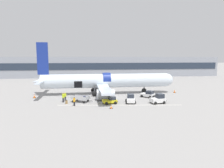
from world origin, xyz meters
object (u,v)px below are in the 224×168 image
Objects in this scene: ground_crew_driver at (74,101)px; baggage_cart_loading at (81,99)px; baggage_tug_spare at (158,99)px; baggage_tug_lead at (110,100)px; airplane at (104,81)px; suitcase_on_tarmac_upright at (66,102)px; ground_crew_loader_a at (65,96)px; ground_crew_loader_b at (63,97)px; baggage_tug_rear at (131,99)px; baggage_tug_mid at (148,94)px.

baggage_cart_loading is at bearing 69.77° from ground_crew_driver.
baggage_tug_spare reaches higher than ground_crew_driver.
airplane is at bearing 90.40° from baggage_tug_lead.
ground_crew_driver is 2.35m from suitcase_on_tarmac_upright.
airplane is 11.92m from suitcase_on_tarmac_upright.
ground_crew_loader_a reaches higher than ground_crew_driver.
airplane reaches higher than baggage_tug_spare.
ground_crew_loader_a is 1.47m from ground_crew_loader_b.
baggage_tug_lead is 0.97× the size of baggage_tug_spare.
ground_crew_driver is (-15.06, 0.22, 0.08)m from baggage_tug_spare.
baggage_tug_lead is 9.10m from ground_crew_loader_a.
baggage_tug_lead is (0.07, -9.59, -2.33)m from airplane.
baggage_tug_lead is at bearing -24.31° from ground_crew_loader_a.
ground_crew_loader_b is (-8.46, -7.30, -1.94)m from airplane.
baggage_tug_spare reaches higher than baggage_cart_loading.
airplane reaches higher than ground_crew_loader_a.
ground_crew_loader_b reaches higher than baggage_tug_rear.
airplane is 11.11× the size of baggage_tug_spare.
ground_crew_loader_b reaches higher than ground_crew_loader_a.
baggage_tug_rear is 12.53m from ground_crew_loader_b.
baggage_tug_spare is 16.65m from suitcase_on_tarmac_upright.
baggage_tug_spare is (0.05, -5.57, 0.12)m from baggage_tug_mid.
suitcase_on_tarmac_upright is (0.44, -2.80, -0.55)m from ground_crew_loader_a.
ground_crew_loader_a reaches higher than baggage_tug_rear.
airplane is 9.87m from baggage_tug_lead.
ground_crew_loader_b reaches higher than suitcase_on_tarmac_upright.
airplane is 43.80× the size of suitcase_on_tarmac_upright.
baggage_tug_rear is at bearing -15.82° from ground_crew_loader_a.
ground_crew_loader_a is (-16.97, 4.77, 0.12)m from baggage_tug_spare.
ground_crew_loader_a is (-12.13, 3.44, 0.20)m from baggage_tug_rear.
baggage_tug_lead reaches higher than suitcase_on_tarmac_upright.
baggage_tug_rear is 4.51× the size of suitcase_on_tarmac_upright.
ground_crew_loader_b is at bearing -99.21° from ground_crew_loader_a.
airplane is 10.32m from baggage_tug_mid.
baggage_cart_loading is (-5.24, -7.51, -2.29)m from airplane.
ground_crew_loader_a is at bearing -177.28° from baggage_tug_mid.
ground_crew_loader_a is at bearing 164.31° from baggage_tug_spare.
baggage_tug_mid is at bearing 19.64° from ground_crew_driver.
airplane is at bearing 55.09° from baggage_cart_loading.
baggage_tug_spare is at bearing -50.50° from airplane.
ground_crew_loader_a is 1.04× the size of ground_crew_driver.
baggage_cart_loading is 2.51× the size of ground_crew_loader_a.
baggage_tug_mid is at bearing 90.46° from baggage_tug_spare.
ground_crew_loader_b is (-0.24, -1.45, 0.11)m from ground_crew_loader_a.
ground_crew_driver reaches higher than baggage_tug_mid.
baggage_tug_rear is at bearing 6.23° from ground_crew_driver.
ground_crew_driver is at bearing -173.77° from baggage_tug_rear.
baggage_tug_spare is 17.52m from ground_crew_loader_b.
baggage_tug_rear is 11.72m from suitcase_on_tarmac_upright.
ground_crew_loader_a is at bearing 155.69° from baggage_tug_lead.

